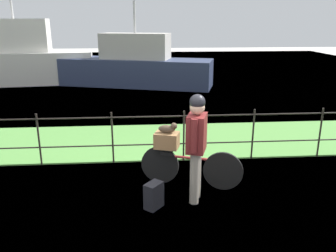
{
  "coord_description": "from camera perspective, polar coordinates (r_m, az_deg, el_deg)",
  "views": [
    {
      "loc": [
        -0.11,
        -4.26,
        2.71
      ],
      "look_at": [
        0.34,
        1.53,
        0.9
      ],
      "focal_mm": 36.87,
      "sensor_mm": 36.0,
      "label": 1
    }
  ],
  "objects": [
    {
      "name": "ground_plane",
      "position": [
        5.05,
        -2.6,
        -15.18
      ],
      "size": [
        60.0,
        60.0,
        0.0
      ],
      "primitive_type": "plane",
      "color": "beige"
    },
    {
      "name": "grass_strip",
      "position": [
        8.0,
        -3.4,
        -2.42
      ],
      "size": [
        27.0,
        2.4,
        0.03
      ],
      "primitive_type": "cube",
      "color": "#569342",
      "rests_on": "ground"
    },
    {
      "name": "harbor_water",
      "position": [
        15.52,
        -3.99,
        7.2
      ],
      "size": [
        30.0,
        30.0,
        0.0
      ],
      "primitive_type": "plane",
      "color": "slate",
      "rests_on": "ground"
    },
    {
      "name": "iron_fence",
      "position": [
        6.68,
        -3.27,
        -1.21
      ],
      "size": [
        18.04,
        0.04,
        1.03
      ],
      "color": "#28231E",
      "rests_on": "ground"
    },
    {
      "name": "bicycle_main",
      "position": [
        5.81,
        3.6,
        -6.73
      ],
      "size": [
        1.65,
        0.57,
        0.65
      ],
      "color": "black",
      "rests_on": "ground"
    },
    {
      "name": "wooden_crate",
      "position": [
        5.72,
        -0.21,
        -2.36
      ],
      "size": [
        0.46,
        0.39,
        0.26
      ],
      "primitive_type": "cube",
      "rotation": [
        0.0,
        0.0,
        -0.31
      ],
      "color": "olive",
      "rests_on": "bicycle_main"
    },
    {
      "name": "terrier_dog",
      "position": [
        5.65,
        0.04,
        -0.39
      ],
      "size": [
        0.32,
        0.22,
        0.18
      ],
      "color": "#4C3D2D",
      "rests_on": "wooden_crate"
    },
    {
      "name": "cyclist_person",
      "position": [
        5.13,
        4.73,
        -2.19
      ],
      "size": [
        0.37,
        0.52,
        1.68
      ],
      "color": "gray",
      "rests_on": "ground"
    },
    {
      "name": "backpack_on_paving",
      "position": [
        5.23,
        -2.36,
        -11.4
      ],
      "size": [
        0.32,
        0.33,
        0.4
      ],
      "primitive_type": "cube",
      "rotation": [
        0.0,
        0.0,
        4.02
      ],
      "color": "black",
      "rests_on": "ground"
    },
    {
      "name": "moored_boat_near",
      "position": [
        16.48,
        -23.53,
        9.94
      ],
      "size": [
        6.41,
        2.51,
        4.32
      ],
      "color": "silver",
      "rests_on": "ground"
    },
    {
      "name": "moored_boat_mid",
      "position": [
        14.7,
        -5.34,
        9.76
      ],
      "size": [
        6.52,
        3.42,
        3.76
      ],
      "color": "#2D3856",
      "rests_on": "ground"
    }
  ]
}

